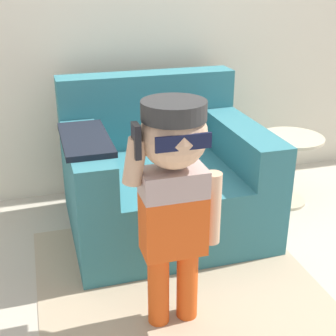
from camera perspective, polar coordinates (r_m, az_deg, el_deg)
ground_plane at (r=2.83m, az=2.50°, el=-7.76°), size 10.00×10.00×0.00m
armchair at (r=2.79m, az=-0.80°, el=-1.11°), size 1.12×0.98×0.86m
person_child at (r=1.85m, az=0.74°, el=-1.87°), size 0.41×0.31×1.01m
side_table at (r=3.15m, az=14.49°, el=0.57°), size 0.41×0.41×0.47m
rug at (r=2.44m, az=0.83°, el=-13.25°), size 1.36×1.30×0.01m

